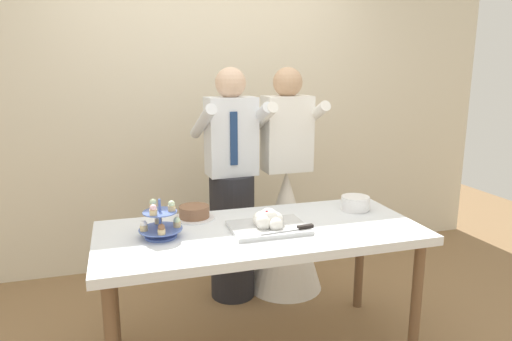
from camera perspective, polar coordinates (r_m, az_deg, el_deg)
name	(u,v)px	position (r m, az deg, el deg)	size (l,w,h in m)	color
rear_wall	(208,93)	(3.88, -6.02, 9.57)	(5.20, 0.10, 2.90)	beige
dessert_table	(261,241)	(2.61, 0.58, -8.75)	(1.80, 0.80, 0.78)	silver
cupcake_stand	(160,223)	(2.49, -11.80, -6.40)	(0.23, 0.23, 0.21)	#4C66B2
main_cake_tray	(268,223)	(2.56, 1.55, -6.52)	(0.44, 0.31, 0.12)	silver
plate_stack	(355,203)	(2.97, 12.22, -4.00)	(0.18, 0.18, 0.09)	white
round_cake	(194,213)	(2.76, -7.67, -5.24)	(0.24, 0.24, 0.08)	white
person_groom	(232,198)	(3.28, -3.01, -3.44)	(0.49, 0.52, 1.66)	#232328
person_bride	(286,214)	(3.45, 3.72, -5.45)	(0.56, 0.56, 1.66)	white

